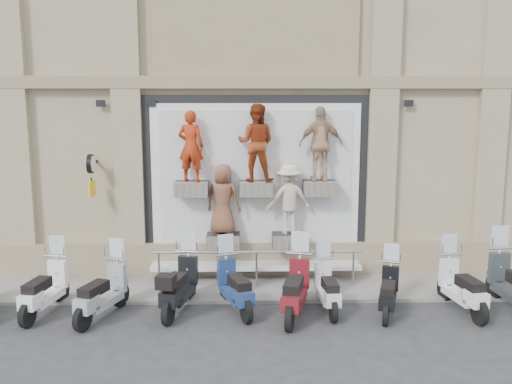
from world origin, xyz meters
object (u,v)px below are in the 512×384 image
(scooter_g, at_px, (328,279))
(scooter_f, at_px, (295,278))
(scooter_h, at_px, (389,283))
(scooter_i, at_px, (463,277))
(scooter_c, at_px, (102,282))
(scooter_b, at_px, (44,279))
(scooter_d, at_px, (179,275))
(guard_rail, at_px, (257,270))
(clock_sign_bracket, at_px, (91,170))
(scooter_e, at_px, (235,276))

(scooter_g, bearing_deg, scooter_f, -158.91)
(scooter_h, height_order, scooter_i, scooter_i)
(scooter_c, distance_m, scooter_i, 7.53)
(scooter_b, relative_size, scooter_c, 1.00)
(scooter_h, bearing_deg, scooter_g, -172.12)
(scooter_d, bearing_deg, guard_rail, 52.39)
(scooter_f, distance_m, scooter_i, 3.56)
(clock_sign_bracket, relative_size, scooter_d, 0.51)
(clock_sign_bracket, relative_size, scooter_f, 0.50)
(scooter_c, bearing_deg, scooter_e, 26.55)
(scooter_d, relative_size, scooter_i, 1.05)
(scooter_e, relative_size, scooter_h, 1.11)
(scooter_h, bearing_deg, scooter_b, -163.18)
(scooter_f, height_order, scooter_g, scooter_f)
(scooter_b, distance_m, scooter_e, 3.98)
(guard_rail, distance_m, scooter_c, 3.66)
(guard_rail, relative_size, scooter_b, 2.66)
(scooter_d, bearing_deg, scooter_f, 4.37)
(guard_rail, distance_m, scooter_i, 4.59)
(scooter_h, bearing_deg, guard_rail, 167.06)
(scooter_c, xyz_separation_m, scooter_e, (2.73, 0.33, -0.01))
(guard_rail, relative_size, clock_sign_bracket, 4.96)
(guard_rail, bearing_deg, scooter_i, -19.89)
(guard_rail, relative_size, scooter_d, 2.54)
(guard_rail, relative_size, scooter_h, 2.97)
(scooter_d, distance_m, scooter_h, 4.40)
(guard_rail, relative_size, scooter_e, 2.67)
(scooter_b, xyz_separation_m, scooter_e, (3.98, 0.08, -0.00))
(scooter_d, xyz_separation_m, scooter_e, (1.17, 0.00, -0.04))
(scooter_c, distance_m, scooter_d, 1.59)
(scooter_h, bearing_deg, clock_sign_bracket, -179.53)
(scooter_b, height_order, scooter_h, scooter_b)
(scooter_c, distance_m, scooter_f, 3.98)
(scooter_h, bearing_deg, scooter_e, -166.23)
(scooter_b, relative_size, scooter_d, 0.96)
(scooter_g, bearing_deg, scooter_d, 176.60)
(scooter_f, bearing_deg, scooter_d, -174.65)
(scooter_c, xyz_separation_m, scooter_f, (3.98, -0.01, 0.06))
(guard_rail, distance_m, scooter_h, 3.19)
(scooter_e, xyz_separation_m, scooter_f, (1.25, -0.34, 0.06))
(scooter_c, bearing_deg, guard_rail, 47.89)
(scooter_c, relative_size, scooter_i, 1.00)
(scooter_b, distance_m, scooter_f, 5.24)
(scooter_c, xyz_separation_m, scooter_h, (5.94, 0.08, -0.08))
(scooter_e, xyz_separation_m, scooter_g, (1.97, -0.02, -0.07))
(clock_sign_bracket, xyz_separation_m, scooter_b, (-0.57, -1.94, -2.03))
(scooter_h, bearing_deg, scooter_i, 21.18)
(guard_rail, height_order, scooter_b, scooter_b)
(scooter_e, bearing_deg, scooter_h, -24.32)
(scooter_i, bearing_deg, clock_sign_bracket, 157.06)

